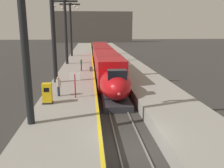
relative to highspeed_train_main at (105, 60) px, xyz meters
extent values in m
plane|color=#33302D|center=(0.00, -23.87, -1.94)|extent=(260.00, 260.00, 0.00)
cube|color=gray|center=(-4.05, 0.88, -1.41)|extent=(4.80, 110.00, 1.05)
cube|color=gray|center=(4.05, 0.88, -1.41)|extent=(4.80, 110.00, 1.05)
cube|color=yellow|center=(-1.77, 0.88, -0.88)|extent=(0.20, 107.80, 0.01)
cube|color=slate|center=(-0.75, 3.63, -1.88)|extent=(0.08, 110.00, 0.12)
cube|color=slate|center=(0.75, 3.63, -1.88)|extent=(0.08, 110.00, 0.12)
ellipsoid|color=#B20F14|center=(0.00, -15.28, -0.10)|extent=(2.78, 5.64, 2.56)
cube|color=#28282D|center=(0.00, -15.56, -1.66)|extent=(2.46, 4.79, 0.55)
cube|color=black|center=(0.00, -16.55, 0.96)|extent=(1.59, 1.00, 0.90)
sphere|color=#F24C4C|center=(0.00, -18.02, -0.25)|extent=(0.28, 0.28, 0.28)
cube|color=#B20F14|center=(0.00, -6.59, 0.14)|extent=(2.90, 14.00, 3.05)
cube|color=black|center=(-1.42, -6.59, 0.69)|extent=(0.04, 11.90, 0.80)
cube|color=black|center=(1.42, -6.59, 0.69)|extent=(0.04, 11.90, 0.80)
cube|color=silver|center=(0.00, -6.59, -1.14)|extent=(2.92, 13.30, 0.24)
cube|color=black|center=(0.00, -11.07, -1.66)|extent=(2.03, 2.20, 0.56)
cube|color=black|center=(0.00, -2.11, -1.66)|extent=(2.03, 2.20, 0.56)
cube|color=#B20F14|center=(0.00, 10.01, 0.14)|extent=(2.90, 18.00, 3.05)
cube|color=black|center=(-1.42, 10.01, 0.69)|extent=(0.04, 15.84, 0.80)
cube|color=black|center=(1.42, 10.01, 0.69)|extent=(0.04, 15.84, 0.80)
cube|color=black|center=(0.00, 3.89, -1.66)|extent=(2.03, 2.20, 0.56)
cube|color=black|center=(0.00, 16.13, -1.66)|extent=(2.03, 2.20, 0.56)
cylinder|color=black|center=(-5.90, -21.89, 4.17)|extent=(0.44, 0.44, 10.12)
cylinder|color=black|center=(-5.90, -10.53, 4.23)|extent=(0.44, 0.44, 10.24)
cylinder|color=black|center=(-5.90, 2.95, 4.07)|extent=(0.44, 0.44, 9.91)
cylinder|color=black|center=(-5.90, 2.95, 8.88)|extent=(0.68, 0.68, 0.30)
cube|color=black|center=(-5.90, 2.95, 8.78)|extent=(4.00, 0.24, 0.28)
cylinder|color=black|center=(-7.40, 2.95, 8.43)|extent=(0.03, 0.03, 0.60)
sphere|color=#EFEACC|center=(-7.40, 2.95, 8.08)|extent=(0.36, 0.36, 0.36)
cylinder|color=black|center=(-4.40, 2.95, 8.43)|extent=(0.03, 0.03, 0.60)
sphere|color=#EFEACC|center=(-4.40, 2.95, 8.08)|extent=(0.36, 0.36, 0.36)
cylinder|color=black|center=(-5.90, 13.72, 4.33)|extent=(0.44, 0.44, 10.43)
cylinder|color=black|center=(-5.90, 13.72, 9.40)|extent=(0.68, 0.68, 0.30)
cube|color=black|center=(-5.90, 13.72, 9.30)|extent=(4.00, 0.24, 0.28)
cylinder|color=black|center=(-7.40, 13.72, 8.95)|extent=(0.03, 0.03, 0.60)
sphere|color=#EFEACC|center=(-7.40, 13.72, 8.60)|extent=(0.36, 0.36, 0.36)
cylinder|color=black|center=(-4.40, 13.72, 8.95)|extent=(0.03, 0.03, 0.60)
sphere|color=#EFEACC|center=(-4.40, 13.72, 8.60)|extent=(0.36, 0.36, 0.36)
cylinder|color=#23232D|center=(-3.41, -3.75, -0.46)|extent=(0.13, 0.13, 0.85)
cylinder|color=#23232D|center=(-3.39, -3.92, -0.46)|extent=(0.13, 0.13, 0.85)
cube|color=#336647|center=(-3.40, -3.84, 0.27)|extent=(0.25, 0.40, 0.62)
cylinder|color=#336647|center=(-3.42, -3.60, 0.22)|extent=(0.09, 0.09, 0.58)
cylinder|color=#336647|center=(-3.38, -4.08, 0.22)|extent=(0.09, 0.09, 0.58)
sphere|color=tan|center=(-3.40, -3.84, 0.69)|extent=(0.22, 0.22, 0.22)
cylinder|color=#23232D|center=(-5.00, -15.90, -0.46)|extent=(0.13, 0.13, 0.85)
cylinder|color=#23232D|center=(-4.90, -16.03, -0.46)|extent=(0.13, 0.13, 0.85)
cube|color=gray|center=(-4.95, -15.97, 0.27)|extent=(0.40, 0.44, 0.62)
cylinder|color=gray|center=(-5.09, -15.77, 0.22)|extent=(0.09, 0.09, 0.58)
cylinder|color=gray|center=(-4.81, -16.16, 0.22)|extent=(0.09, 0.09, 0.58)
sphere|color=tan|center=(-4.95, -15.97, 0.69)|extent=(0.22, 0.22, 0.22)
cube|color=#4C4C51|center=(-2.07, -4.30, -0.59)|extent=(0.40, 0.22, 0.60)
cylinder|color=#262628|center=(-2.17, -4.30, -0.11)|extent=(0.02, 0.02, 0.36)
cylinder|color=#262628|center=(-1.97, -4.30, -0.11)|extent=(0.02, 0.02, 0.36)
cube|color=#262628|center=(-2.07, -4.30, 0.08)|extent=(0.22, 0.03, 0.02)
cube|color=yellow|center=(-5.55, -17.96, -0.09)|extent=(0.70, 0.56, 1.60)
cube|color=black|center=(-5.55, -18.24, 0.26)|extent=(0.40, 0.02, 0.32)
cube|color=black|center=(-5.55, -17.96, -0.83)|extent=(0.76, 0.62, 0.12)
cylinder|color=maroon|center=(-3.50, -16.53, 0.11)|extent=(0.10, 0.10, 2.00)
cube|color=white|center=(-3.50, -16.53, 0.91)|extent=(0.90, 0.06, 0.64)
cube|color=#4C4742|center=(0.00, 78.13, 5.06)|extent=(36.00, 2.00, 14.00)
camera|label=1|loc=(-2.24, -35.94, 4.85)|focal=38.15mm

